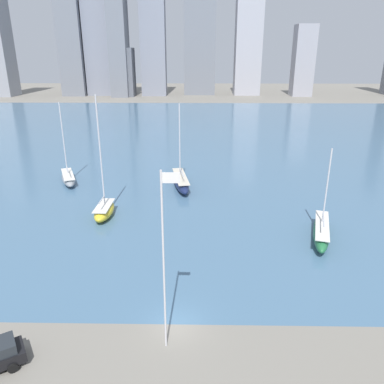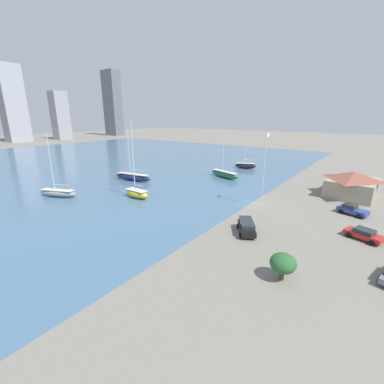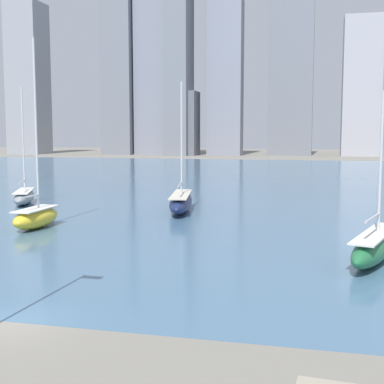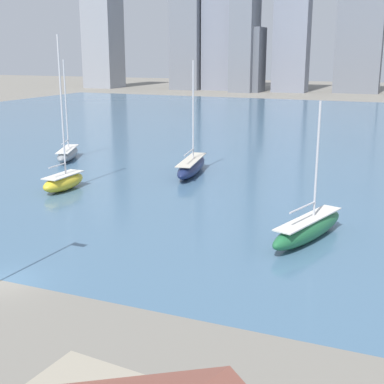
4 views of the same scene
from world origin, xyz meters
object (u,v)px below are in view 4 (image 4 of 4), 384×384
sailboat_yellow (63,181)px  sailboat_green (308,228)px  sailboat_gray (68,153)px  sailboat_navy (192,166)px

sailboat_yellow → sailboat_green: 27.12m
sailboat_green → sailboat_gray: 40.79m
sailboat_green → sailboat_navy: size_ratio=0.80×
sailboat_yellow → sailboat_navy: 15.29m
sailboat_yellow → sailboat_navy: size_ratio=1.20×
sailboat_yellow → sailboat_gray: bearing=125.0°
sailboat_gray → sailboat_navy: bearing=-28.7°
sailboat_green → sailboat_navy: sailboat_navy is taller
sailboat_navy → sailboat_green: bearing=-55.8°
sailboat_navy → sailboat_gray: bearing=164.6°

